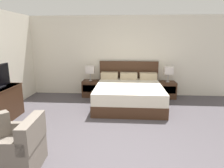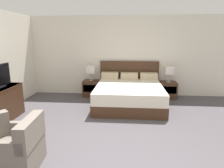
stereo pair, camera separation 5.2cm
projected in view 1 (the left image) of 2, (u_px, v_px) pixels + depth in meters
wall_back at (120, 56)px, 6.37m from camera, size 6.94×0.06×2.50m
bed at (129, 93)px, 5.55m from camera, size 1.85×2.06×1.10m
nightstand_left at (91, 88)px, 6.36m from camera, size 0.49×0.44×0.50m
nightstand_right at (167, 90)px, 6.19m from camera, size 0.49×0.44×0.50m
table_lamp_left at (90, 70)px, 6.22m from camera, size 0.26×0.26×0.47m
table_lamp_right at (168, 70)px, 6.06m from camera, size 0.26×0.26×0.47m
armchair_companion at (18, 151)px, 2.78m from camera, size 0.74×0.73×0.76m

